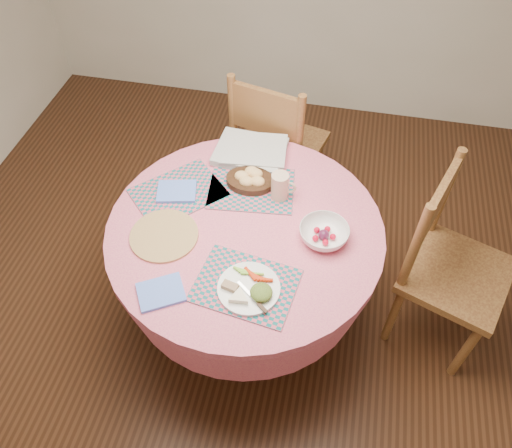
{
  "coord_description": "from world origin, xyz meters",
  "views": [
    {
      "loc": [
        0.34,
        -1.39,
        2.44
      ],
      "look_at": [
        0.05,
        0.0,
        0.78
      ],
      "focal_mm": 35.0,
      "sensor_mm": 36.0,
      "label": 1
    }
  ],
  "objects_px": {
    "dinner_plate": "(250,289)",
    "fruit_bowl": "(324,234)",
    "chair_right": "(448,263)",
    "wicker_trivet": "(164,235)",
    "chair_back": "(275,145)",
    "latte_mug": "(280,186)",
    "bread_bowl": "(250,179)",
    "dining_table": "(246,253)"
  },
  "relations": [
    {
      "from": "wicker_trivet",
      "to": "latte_mug",
      "type": "relative_size",
      "value": 2.21
    },
    {
      "from": "chair_right",
      "to": "fruit_bowl",
      "type": "relative_size",
      "value": 3.86
    },
    {
      "from": "dining_table",
      "to": "chair_back",
      "type": "xyz_separation_m",
      "value": [
        -0.01,
        0.82,
        -0.02
      ]
    },
    {
      "from": "latte_mug",
      "to": "bread_bowl",
      "type": "bearing_deg",
      "value": 159.75
    },
    {
      "from": "bread_bowl",
      "to": "chair_right",
      "type": "bearing_deg",
      "value": -6.75
    },
    {
      "from": "wicker_trivet",
      "to": "bread_bowl",
      "type": "distance_m",
      "value": 0.49
    },
    {
      "from": "dinner_plate",
      "to": "latte_mug",
      "type": "xyz_separation_m",
      "value": [
        0.02,
        0.54,
        0.05
      ]
    },
    {
      "from": "chair_back",
      "to": "wicker_trivet",
      "type": "distance_m",
      "value": 1.03
    },
    {
      "from": "dining_table",
      "to": "dinner_plate",
      "type": "bearing_deg",
      "value": -73.74
    },
    {
      "from": "dining_table",
      "to": "chair_right",
      "type": "relative_size",
      "value": 1.21
    },
    {
      "from": "dining_table",
      "to": "wicker_trivet",
      "type": "bearing_deg",
      "value": -159.2
    },
    {
      "from": "dining_table",
      "to": "fruit_bowl",
      "type": "bearing_deg",
      "value": 0.51
    },
    {
      "from": "wicker_trivet",
      "to": "dinner_plate",
      "type": "bearing_deg",
      "value": -25.15
    },
    {
      "from": "chair_back",
      "to": "dinner_plate",
      "type": "bearing_deg",
      "value": 109.46
    },
    {
      "from": "latte_mug",
      "to": "fruit_bowl",
      "type": "relative_size",
      "value": 0.51
    },
    {
      "from": "dining_table",
      "to": "dinner_plate",
      "type": "relative_size",
      "value": 4.9
    },
    {
      "from": "chair_right",
      "to": "bread_bowl",
      "type": "distance_m",
      "value": 1.01
    },
    {
      "from": "latte_mug",
      "to": "fruit_bowl",
      "type": "xyz_separation_m",
      "value": [
        0.23,
        -0.21,
        -0.04
      ]
    },
    {
      "from": "dining_table",
      "to": "fruit_bowl",
      "type": "distance_m",
      "value": 0.42
    },
    {
      "from": "wicker_trivet",
      "to": "latte_mug",
      "type": "height_order",
      "value": "latte_mug"
    },
    {
      "from": "chair_back",
      "to": "dinner_plate",
      "type": "relative_size",
      "value": 4.06
    },
    {
      "from": "dining_table",
      "to": "dinner_plate",
      "type": "xyz_separation_m",
      "value": [
        0.1,
        -0.33,
        0.22
      ]
    },
    {
      "from": "dining_table",
      "to": "fruit_bowl",
      "type": "xyz_separation_m",
      "value": [
        0.35,
        0.0,
        0.23
      ]
    },
    {
      "from": "dining_table",
      "to": "wicker_trivet",
      "type": "height_order",
      "value": "wicker_trivet"
    },
    {
      "from": "wicker_trivet",
      "to": "bread_bowl",
      "type": "relative_size",
      "value": 1.3
    },
    {
      "from": "chair_right",
      "to": "bread_bowl",
      "type": "xyz_separation_m",
      "value": [
        -0.97,
        0.12,
        0.25
      ]
    },
    {
      "from": "chair_back",
      "to": "fruit_bowl",
      "type": "relative_size",
      "value": 3.86
    },
    {
      "from": "wicker_trivet",
      "to": "chair_back",
      "type": "bearing_deg",
      "value": 71.0
    },
    {
      "from": "chair_back",
      "to": "wicker_trivet",
      "type": "relative_size",
      "value": 3.43
    },
    {
      "from": "dinner_plate",
      "to": "bread_bowl",
      "type": "bearing_deg",
      "value": 102.28
    },
    {
      "from": "dinner_plate",
      "to": "fruit_bowl",
      "type": "height_order",
      "value": "fruit_bowl"
    },
    {
      "from": "chair_back",
      "to": "bread_bowl",
      "type": "relative_size",
      "value": 4.47
    },
    {
      "from": "dining_table",
      "to": "latte_mug",
      "type": "distance_m",
      "value": 0.36
    },
    {
      "from": "wicker_trivet",
      "to": "fruit_bowl",
      "type": "relative_size",
      "value": 1.13
    },
    {
      "from": "bread_bowl",
      "to": "fruit_bowl",
      "type": "bearing_deg",
      "value": -34.5
    },
    {
      "from": "dining_table",
      "to": "dinner_plate",
      "type": "distance_m",
      "value": 0.4
    },
    {
      "from": "dinner_plate",
      "to": "bread_bowl",
      "type": "relative_size",
      "value": 1.1
    },
    {
      "from": "chair_right",
      "to": "wicker_trivet",
      "type": "relative_size",
      "value": 3.43
    },
    {
      "from": "chair_right",
      "to": "dinner_plate",
      "type": "relative_size",
      "value": 4.06
    },
    {
      "from": "chair_back",
      "to": "wicker_trivet",
      "type": "height_order",
      "value": "chair_back"
    },
    {
      "from": "dinner_plate",
      "to": "fruit_bowl",
      "type": "bearing_deg",
      "value": 52.72
    },
    {
      "from": "wicker_trivet",
      "to": "dinner_plate",
      "type": "xyz_separation_m",
      "value": [
        0.43,
        -0.2,
        0.02
      ]
    }
  ]
}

